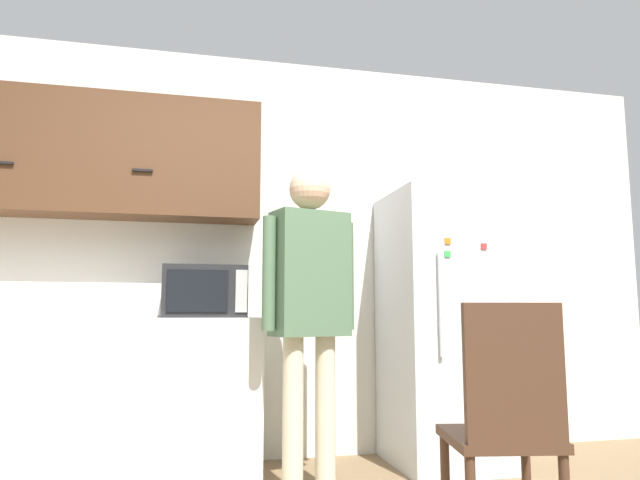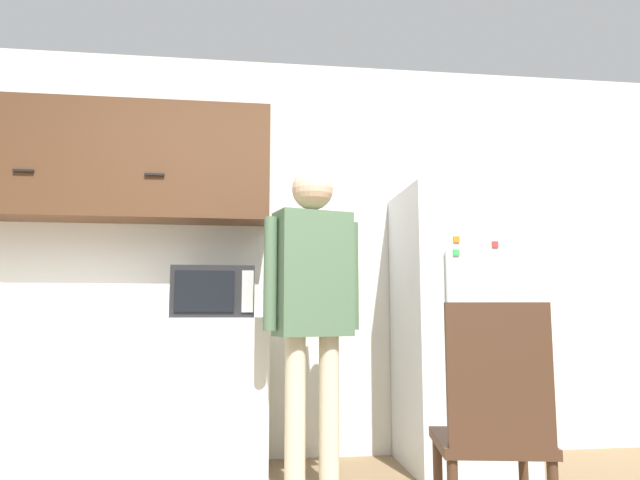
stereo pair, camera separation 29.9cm
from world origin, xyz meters
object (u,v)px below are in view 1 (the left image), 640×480
person (310,290)px  microwave (204,292)px  refrigerator (444,326)px  chair (506,418)px

person → microwave: bearing=127.5°
microwave → person: bearing=-37.0°
microwave → refrigerator: refrigerator is taller
microwave → chair: bearing=-50.2°
chair → person: bearing=-48.0°
refrigerator → chair: bearing=-105.6°
person → refrigerator: size_ratio=1.02×
microwave → refrigerator: (1.52, -0.03, -0.21)m
person → chair: person is taller
microwave → chair: 1.87m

